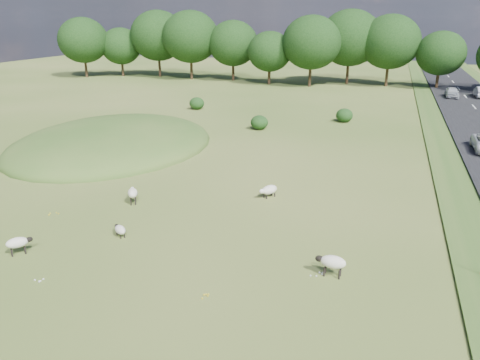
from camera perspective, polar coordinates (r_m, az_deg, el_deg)
name	(u,v)px	position (r m, az deg, el deg)	size (l,w,h in m)	color
ground	(272,134)	(44.20, 3.87, 5.57)	(160.00, 160.00, 0.00)	#395B1C
mound	(113,145)	(41.70, -15.19, 4.10)	(16.00, 20.00, 4.00)	#33561E
treeline	(321,43)	(78.06, 9.79, 16.17)	(96.28, 14.66, 11.70)	black
shrubs	(263,113)	(50.73, 2.85, 8.19)	(19.22, 9.63, 1.44)	black
sheep_0	(18,243)	(24.05, -25.45, -6.91)	(1.06, 1.12, 0.85)	beige
sheep_1	(332,262)	(20.38, 11.16, -9.78)	(1.34, 0.66, 0.96)	beige
sheep_2	(133,193)	(28.25, -12.96, -1.54)	(1.01, 1.29, 0.91)	beige
sheep_3	(269,190)	(28.50, 3.54, -1.21)	(1.10, 1.33, 0.77)	beige
sheep_4	(120,230)	(24.29, -14.42, -5.87)	(1.00, 0.86, 0.59)	beige
car_1	(452,92)	(69.53, 24.43, 9.72)	(1.59, 3.96, 1.35)	#B9BCC1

